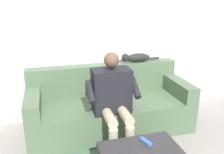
% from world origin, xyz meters
% --- Properties ---
extents(back_wall, '(4.50, 0.06, 2.66)m').
position_xyz_m(back_wall, '(0.00, -0.61, 1.33)').
color(back_wall, silver).
rests_on(back_wall, ground).
extents(couch, '(2.09, 0.83, 0.81)m').
position_xyz_m(couch, '(0.00, -0.14, 0.29)').
color(couch, '#516B4C').
rests_on(couch, ground).
extents(person_solo_seated, '(0.59, 0.58, 1.12)m').
position_xyz_m(person_solo_seated, '(0.06, 0.26, 0.62)').
color(person_solo_seated, black).
rests_on(person_solo_seated, ground).
extents(cat_on_backrest, '(0.57, 0.13, 0.14)m').
position_xyz_m(cat_on_backrest, '(-0.47, -0.42, 0.87)').
color(cat_on_backrest, black).
rests_on(cat_on_backrest, couch).
extents(remote_blue, '(0.09, 0.15, 0.02)m').
position_xyz_m(remote_blue, '(-0.08, 0.89, 0.40)').
color(remote_blue, '#3860B7').
rests_on(remote_blue, coffee_table).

